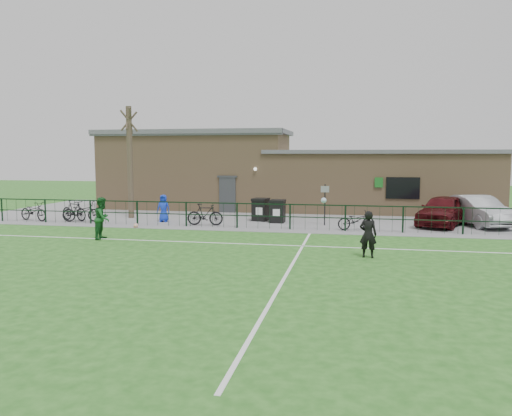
% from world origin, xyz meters
% --- Properties ---
extents(ground, '(90.00, 90.00, 0.00)m').
position_xyz_m(ground, '(0.00, 0.00, 0.00)').
color(ground, '#225A1A').
rests_on(ground, ground).
extents(paving_strip, '(34.00, 13.00, 0.02)m').
position_xyz_m(paving_strip, '(0.00, 13.50, 0.01)').
color(paving_strip, slate).
rests_on(paving_strip, ground).
extents(pitch_line_touch, '(28.00, 0.10, 0.01)m').
position_xyz_m(pitch_line_touch, '(0.00, 7.80, 0.00)').
color(pitch_line_touch, white).
rests_on(pitch_line_touch, ground).
extents(pitch_line_mid, '(28.00, 0.10, 0.01)m').
position_xyz_m(pitch_line_mid, '(0.00, 4.00, 0.00)').
color(pitch_line_mid, white).
rests_on(pitch_line_mid, ground).
extents(pitch_line_perp, '(0.10, 16.00, 0.01)m').
position_xyz_m(pitch_line_perp, '(2.00, 0.00, 0.00)').
color(pitch_line_perp, white).
rests_on(pitch_line_perp, ground).
extents(perimeter_fence, '(28.00, 0.10, 1.20)m').
position_xyz_m(perimeter_fence, '(0.00, 8.00, 0.60)').
color(perimeter_fence, black).
rests_on(perimeter_fence, ground).
extents(bare_tree, '(0.30, 0.30, 6.00)m').
position_xyz_m(bare_tree, '(-8.00, 10.50, 3.00)').
color(bare_tree, '#45382A').
rests_on(bare_tree, ground).
extents(wheelie_bin_left, '(0.72, 0.81, 1.06)m').
position_xyz_m(wheelie_bin_left, '(0.09, 10.20, 0.55)').
color(wheelie_bin_left, black).
rests_on(wheelie_bin_left, paving_strip).
extents(wheelie_bin_right, '(0.84, 0.92, 1.08)m').
position_xyz_m(wheelie_bin_right, '(-0.89, 10.71, 0.56)').
color(wheelie_bin_right, black).
rests_on(wheelie_bin_right, paving_strip).
extents(sign_post, '(0.07, 0.07, 2.00)m').
position_xyz_m(sign_post, '(2.48, 9.65, 1.02)').
color(sign_post, black).
rests_on(sign_post, paving_strip).
extents(car_maroon, '(3.36, 4.69, 1.48)m').
position_xyz_m(car_maroon, '(8.09, 10.63, 0.76)').
color(car_maroon, '#490D11').
rests_on(car_maroon, paving_strip).
extents(car_silver, '(2.96, 4.66, 1.45)m').
position_xyz_m(car_silver, '(9.74, 11.03, 0.75)').
color(car_silver, '#A2A5AA').
rests_on(car_silver, paving_strip).
extents(bicycle_a, '(1.99, 1.18, 0.99)m').
position_xyz_m(bicycle_a, '(-12.47, 8.41, 0.51)').
color(bicycle_a, black).
rests_on(bicycle_a, paving_strip).
extents(bicycle_b, '(1.86, 1.08, 1.08)m').
position_xyz_m(bicycle_b, '(-10.40, 8.81, 0.56)').
color(bicycle_b, black).
rests_on(bicycle_b, paving_strip).
extents(bicycle_c, '(2.08, 1.07, 1.04)m').
position_xyz_m(bicycle_c, '(-9.79, 8.52, 0.54)').
color(bicycle_c, black).
rests_on(bicycle_c, paving_strip).
extents(bicycle_d, '(1.79, 0.65, 1.06)m').
position_xyz_m(bicycle_d, '(-3.21, 8.50, 0.55)').
color(bicycle_d, black).
rests_on(bicycle_d, paving_strip).
extents(bicycle_e, '(1.79, 1.02, 0.89)m').
position_xyz_m(bicycle_e, '(3.98, 8.37, 0.47)').
color(bicycle_e, black).
rests_on(bicycle_e, paving_strip).
extents(spectator_child, '(0.69, 0.46, 1.40)m').
position_xyz_m(spectator_child, '(-5.66, 9.29, 0.72)').
color(spectator_child, '#1635CE').
rests_on(spectator_child, paving_strip).
extents(goalkeeper_kick, '(2.08, 3.21, 1.75)m').
position_xyz_m(goalkeeper_kick, '(4.30, 2.38, 0.82)').
color(goalkeeper_kick, black).
rests_on(goalkeeper_kick, ground).
extents(outfield_player, '(0.71, 0.88, 1.71)m').
position_xyz_m(outfield_player, '(-6.20, 4.03, 0.86)').
color(outfield_player, '#185421').
rests_on(outfield_player, ground).
extents(ball_ground, '(0.23, 0.23, 0.23)m').
position_xyz_m(ball_ground, '(-6.19, 7.12, 0.11)').
color(ball_ground, white).
rests_on(ball_ground, ground).
extents(clubhouse, '(24.25, 5.40, 4.96)m').
position_xyz_m(clubhouse, '(-0.88, 16.50, 2.22)').
color(clubhouse, tan).
rests_on(clubhouse, ground).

